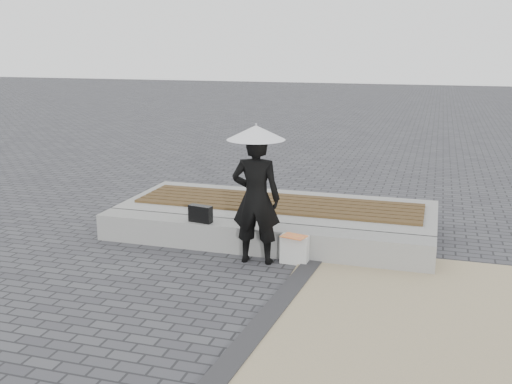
# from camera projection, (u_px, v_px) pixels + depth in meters

# --- Properties ---
(ground) EXTENTS (80.00, 80.00, 0.00)m
(ground) POSITION_uv_depth(u_px,v_px,m) (218.00, 294.00, 7.21)
(ground) COLOR #47474B
(ground) RESTS_ON ground
(terrazzo_zone) EXTENTS (5.00, 5.00, 0.02)m
(terrazzo_zone) POSITION_uv_depth(u_px,v_px,m) (506.00, 352.00, 5.84)
(terrazzo_zone) COLOR tan
(terrazzo_zone) RESTS_ON ground
(edging_band) EXTENTS (0.61, 5.20, 0.04)m
(edging_band) POSITION_uv_depth(u_px,v_px,m) (267.00, 318.00, 6.53)
(edging_band) COLOR #2F2F31
(edging_band) RESTS_ON ground
(seating_ledge) EXTENTS (5.00, 0.45, 0.40)m
(seating_ledge) POSITION_uv_depth(u_px,v_px,m) (257.00, 238.00, 8.65)
(seating_ledge) COLOR gray
(seating_ledge) RESTS_ON ground
(timber_platform) EXTENTS (5.00, 2.00, 0.40)m
(timber_platform) POSITION_uv_depth(u_px,v_px,m) (278.00, 216.00, 9.76)
(timber_platform) COLOR #9B9B96
(timber_platform) RESTS_ON ground
(timber_decking) EXTENTS (4.60, 1.20, 0.04)m
(timber_decking) POSITION_uv_depth(u_px,v_px,m) (278.00, 203.00, 9.71)
(timber_decking) COLOR brown
(timber_decking) RESTS_ON timber_platform
(woman) EXTENTS (0.70, 0.49, 1.82)m
(woman) POSITION_uv_depth(u_px,v_px,m) (256.00, 198.00, 8.06)
(woman) COLOR black
(woman) RESTS_ON ground
(parasol) EXTENTS (0.78, 0.78, 1.00)m
(parasol) POSITION_uv_depth(u_px,v_px,m) (256.00, 133.00, 7.85)
(parasol) COLOR #B7B7BC
(parasol) RESTS_ON ground
(handbag) EXTENTS (0.37, 0.19, 0.25)m
(handbag) POSITION_uv_depth(u_px,v_px,m) (201.00, 214.00, 8.72)
(handbag) COLOR black
(handbag) RESTS_ON seating_ledge
(canvas_tote) EXTENTS (0.39, 0.18, 0.40)m
(canvas_tote) POSITION_uv_depth(u_px,v_px,m) (295.00, 249.00, 8.18)
(canvas_tote) COLOR silver
(canvas_tote) RESTS_ON ground
(magazine) EXTENTS (0.37, 0.31, 0.01)m
(magazine) POSITION_uv_depth(u_px,v_px,m) (294.00, 236.00, 8.08)
(magazine) COLOR red
(magazine) RESTS_ON canvas_tote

